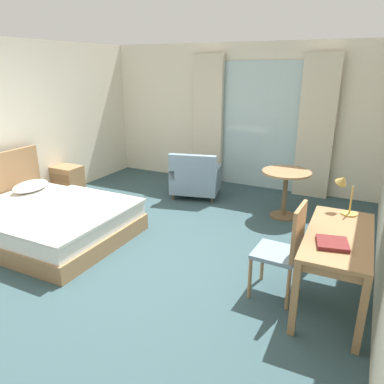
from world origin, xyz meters
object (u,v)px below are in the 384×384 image
armchair_by_window (195,179)px  round_cafe_table (286,183)px  closed_book (332,243)px  writing_desk (338,243)px  bed (44,219)px  desk_lamp (345,189)px  nightstand (68,181)px  desk_chair (285,247)px

armchair_by_window → round_cafe_table: size_ratio=1.30×
closed_book → armchair_by_window: 3.46m
writing_desk → round_cafe_table: (-0.92, 1.93, -0.10)m
bed → round_cafe_table: size_ratio=2.96×
closed_book → round_cafe_table: (-0.89, 2.20, -0.21)m
closed_book → round_cafe_table: size_ratio=0.36×
desk_lamp → closed_book: 0.89m
nightstand → closed_book: size_ratio=2.08×
bed → nightstand: bearing=123.1°
nightstand → desk_lamp: size_ratio=1.31×
bed → round_cafe_table: (2.72, 2.09, 0.29)m
desk_lamp → closed_book: size_ratio=1.59×
nightstand → round_cafe_table: size_ratio=0.76×
bed → desk_chair: size_ratio=2.16×
desk_chair → armchair_by_window: desk_chair is taller
writing_desk → desk_chair: desk_chair is taller
closed_book → round_cafe_table: closed_book is taller
desk_chair → writing_desk: bearing=14.0°
bed → closed_book: bed is taller
bed → closed_book: bearing=-1.6°
writing_desk → desk_chair: 0.48m
writing_desk → round_cafe_table: bearing=115.5°
desk_chair → desk_lamp: (0.41, 0.70, 0.44)m
desk_chair → round_cafe_table: desk_chair is taller
desk_lamp → armchair_by_window: (-2.46, 1.53, -0.66)m
bed → armchair_by_window: bearing=63.6°
round_cafe_table → desk_lamp: bearing=-56.8°
bed → armchair_by_window: bed is taller
desk_lamp → armchair_by_window: size_ratio=0.45×
nightstand → desk_lamp: (4.46, -0.57, 0.71)m
writing_desk → closed_book: 0.29m
round_cafe_table → desk_chair: bearing=-77.1°
bed → round_cafe_table: bearing=37.6°
nightstand → closed_book: (4.46, -1.43, 0.48)m
writing_desk → armchair_by_window: bearing=139.8°
closed_book → round_cafe_table: bearing=99.7°
bed → desk_chair: bearing=1.0°
bed → nightstand: 1.58m
nightstand → bed: bearing=-56.9°
nightstand → round_cafe_table: (3.58, 0.77, 0.26)m
writing_desk → desk_lamp: 0.68m
writing_desk → bed: bearing=-177.4°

